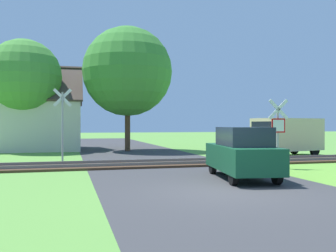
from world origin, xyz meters
TOP-DOWN VIEW (x-y plane):
  - ground_plane at (0.00, 0.00)m, footprint 160.00×160.00m
  - road_asphalt at (0.00, 2.00)m, footprint 7.01×80.00m
  - rail_track at (0.00, 7.20)m, footprint 60.00×2.60m
  - stop_sign_near at (4.36, 4.56)m, footprint 0.88×0.18m
  - crossing_sign_far at (-4.51, 8.89)m, footprint 0.88×0.13m
  - house at (-6.62, 19.96)m, footprint 7.04×6.87m
  - tree_center at (-0.16, 16.91)m, footprint 6.34×6.34m
  - tree_left at (-7.16, 17.68)m, footprint 5.03×5.03m
  - mail_truck at (8.24, 10.11)m, footprint 5.20×2.98m
  - parked_car at (1.54, 2.22)m, footprint 2.20×4.20m

SIDE VIEW (x-z plane):
  - ground_plane at x=0.00m, z-range 0.00..0.00m
  - road_asphalt at x=0.00m, z-range 0.00..0.01m
  - rail_track at x=0.00m, z-range -0.05..0.17m
  - parked_car at x=1.54m, z-range 0.00..1.78m
  - mail_truck at x=8.24m, z-range 0.12..2.36m
  - stop_sign_near at x=4.36m, z-range 0.21..3.17m
  - house at x=-6.62m, z-range -1.15..5.16m
  - crossing_sign_far at x=-4.51m, z-range 0.27..3.87m
  - tree_left at x=-7.16m, z-range 1.32..9.03m
  - tree_center at x=-0.16m, z-range 1.23..10.06m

